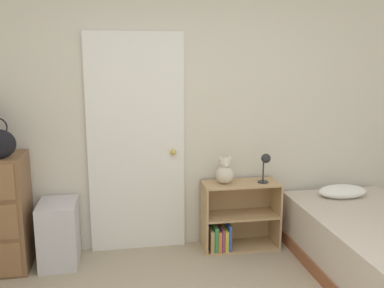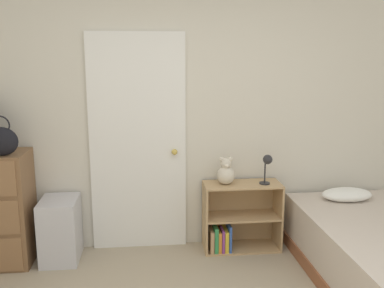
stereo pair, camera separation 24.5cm
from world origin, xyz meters
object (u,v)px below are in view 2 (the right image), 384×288
Objects in this scene: handbag at (1,141)px; storage_bin at (60,230)px; desk_lamp at (267,163)px; teddy_bear at (226,173)px; bookshelf at (236,221)px; bed at (384,257)px.

handbag is 0.96m from storage_bin.
storage_bin is 2.02× the size of desk_lamp.
handbag is 1.30× the size of teddy_bear.
bookshelf is 1.33m from bed.
desk_lamp is (1.91, 0.01, 0.57)m from storage_bin.
bed reaches higher than storage_bin.
handbag is 0.46× the size of bookshelf.
bookshelf reaches higher than storage_bin.
desk_lamp is (2.31, 0.15, -0.29)m from handbag.
storage_bin is at bearing -177.73° from bookshelf.
teddy_bear is 1.50m from bed.
handbag reaches higher than bed.
bed is at bearing -45.34° from desk_lamp.
handbag is at bearing -174.32° from teddy_bear.
bookshelf is 0.65m from desk_lamp.
handbag is at bearing 168.54° from bed.
teddy_bear is at bearing 5.68° from handbag.
handbag is 2.22m from bookshelf.
desk_lamp reaches higher than bed.
bookshelf is (1.63, 0.06, -0.01)m from storage_bin.
handbag is 0.17× the size of bed.
bookshelf is 2.80× the size of teddy_bear.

